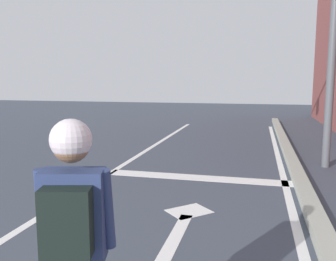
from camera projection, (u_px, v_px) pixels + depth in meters
The scene contains 7 objects.
lane_line_center at pixel (62, 203), 5.30m from camera, with size 0.12×20.00×0.01m, color white.
lane_line_curbside at pixel (296, 225), 4.52m from camera, with size 0.12×20.00×0.01m, color white.
stop_bar at pixel (197, 178), 6.71m from camera, with size 3.44×0.40×0.01m, color white.
lane_arrow_stem at pixel (175, 237), 4.17m from camera, with size 0.16×1.40×0.01m, color white.
lane_arrow_head at pixel (189, 211), 4.99m from camera, with size 0.56×0.44×0.01m, color white.
curb_strip at pixel (317, 222), 4.45m from camera, with size 0.24×24.00×0.14m, color #9EA092.
skater at pixel (73, 224), 1.97m from camera, with size 0.42×0.59×1.53m.
Camera 1 is at (2.30, 1.43, 1.81)m, focal length 38.37 mm.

